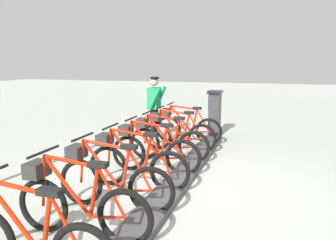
{
  "coord_description": "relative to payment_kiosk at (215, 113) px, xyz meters",
  "views": [
    {
      "loc": [
        -1.43,
        4.62,
        1.98
      ],
      "look_at": [
        0.5,
        -1.17,
        0.9
      ],
      "focal_mm": 33.61,
      "sensor_mm": 36.0,
      "label": 1
    }
  ],
  "objects": [
    {
      "name": "payment_kiosk",
      "position": [
        0.0,
        0.0,
        0.0
      ],
      "size": [
        0.36,
        0.52,
        1.28
      ],
      "color": "#38383D",
      "rests_on": "ground"
    },
    {
      "name": "bike_docked_6",
      "position": [
        0.57,
        5.66,
        -0.24
      ],
      "size": [
        1.72,
        0.54,
        1.02
      ],
      "color": "black",
      "rests_on": "ground"
    },
    {
      "name": "bike_docked_4",
      "position": [
        0.57,
        4.09,
        -0.24
      ],
      "size": [
        1.72,
        0.54,
        1.02
      ],
      "color": "black",
      "rests_on": "ground"
    },
    {
      "name": "bike_docked_2",
      "position": [
        0.57,
        2.53,
        -0.24
      ],
      "size": [
        1.72,
        0.54,
        1.02
      ],
      "color": "black",
      "rests_on": "ground"
    },
    {
      "name": "bike_docked_3",
      "position": [
        0.57,
        3.31,
        -0.24
      ],
      "size": [
        1.72,
        0.54,
        1.02
      ],
      "color": "black",
      "rests_on": "ground"
    },
    {
      "name": "ground_plane",
      "position": [
        -0.05,
        3.89,
        -0.67
      ],
      "size": [
        60.0,
        60.0,
        0.0
      ],
      "primitive_type": "plane",
      "color": "#B0B9B1"
    },
    {
      "name": "bike_docked_0",
      "position": [
        0.57,
        0.96,
        -0.24
      ],
      "size": [
        1.72,
        0.54,
        1.02
      ],
      "color": "black",
      "rests_on": "ground"
    },
    {
      "name": "dock_rail_base",
      "position": [
        -0.05,
        3.89,
        -0.62
      ],
      "size": [
        0.44,
        7.06,
        0.1
      ],
      "primitive_type": "cube",
      "color": "#47474C",
      "rests_on": "ground"
    },
    {
      "name": "worker_near_rack",
      "position": [
        1.47,
        0.78,
        0.24
      ],
      "size": [
        0.47,
        0.63,
        1.66
      ],
      "color": "white",
      "rests_on": "ground"
    },
    {
      "name": "bike_docked_5",
      "position": [
        0.57,
        4.88,
        -0.24
      ],
      "size": [
        1.72,
        0.54,
        1.02
      ],
      "color": "black",
      "rests_on": "ground"
    },
    {
      "name": "bike_docked_7",
      "position": [
        0.57,
        6.44,
        -0.24
      ],
      "size": [
        1.72,
        0.54,
        1.02
      ],
      "color": "black",
      "rests_on": "ground"
    },
    {
      "name": "bike_docked_1",
      "position": [
        0.57,
        1.75,
        -0.24
      ],
      "size": [
        1.72,
        0.54,
        1.02
      ],
      "color": "black",
      "rests_on": "ground"
    }
  ]
}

